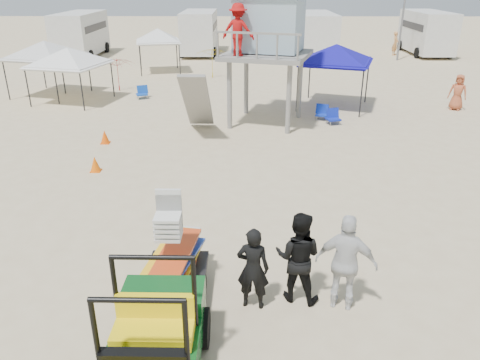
{
  "coord_description": "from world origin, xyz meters",
  "views": [
    {
      "loc": [
        0.6,
        -7.21,
        5.76
      ],
      "look_at": [
        0.5,
        3.0,
        1.3
      ],
      "focal_mm": 35.0,
      "sensor_mm": 36.0,
      "label": 1
    }
  ],
  "objects_px": {
    "canopy_blue": "(336,47)",
    "surf_trailer": "(173,260)",
    "utility_cart": "(149,342)",
    "man_left": "(253,268)",
    "lifeguard_tower": "(265,26)"
  },
  "relations": [
    {
      "from": "utility_cart",
      "to": "surf_trailer",
      "type": "bearing_deg",
      "value": 89.76
    },
    {
      "from": "man_left",
      "to": "lifeguard_tower",
      "type": "height_order",
      "value": "lifeguard_tower"
    },
    {
      "from": "lifeguard_tower",
      "to": "canopy_blue",
      "type": "height_order",
      "value": "lifeguard_tower"
    },
    {
      "from": "utility_cart",
      "to": "lifeguard_tower",
      "type": "xyz_separation_m",
      "value": [
        2.15,
        14.32,
        2.98
      ]
    },
    {
      "from": "utility_cart",
      "to": "surf_trailer",
      "type": "distance_m",
      "value": 2.34
    },
    {
      "from": "surf_trailer",
      "to": "lifeguard_tower",
      "type": "relative_size",
      "value": 0.41
    },
    {
      "from": "utility_cart",
      "to": "canopy_blue",
      "type": "relative_size",
      "value": 0.71
    },
    {
      "from": "utility_cart",
      "to": "lifeguard_tower",
      "type": "relative_size",
      "value": 0.51
    },
    {
      "from": "man_left",
      "to": "lifeguard_tower",
      "type": "bearing_deg",
      "value": -83.67
    },
    {
      "from": "surf_trailer",
      "to": "canopy_blue",
      "type": "xyz_separation_m",
      "value": [
        5.55,
        14.54,
        1.97
      ]
    },
    {
      "from": "utility_cart",
      "to": "surf_trailer",
      "type": "relative_size",
      "value": 1.24
    },
    {
      "from": "surf_trailer",
      "to": "canopy_blue",
      "type": "distance_m",
      "value": 15.68
    },
    {
      "from": "utility_cart",
      "to": "lifeguard_tower",
      "type": "height_order",
      "value": "lifeguard_tower"
    },
    {
      "from": "canopy_blue",
      "to": "surf_trailer",
      "type": "bearing_deg",
      "value": -110.89
    },
    {
      "from": "man_left",
      "to": "surf_trailer",
      "type": "bearing_deg",
      "value": -1.96
    }
  ]
}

